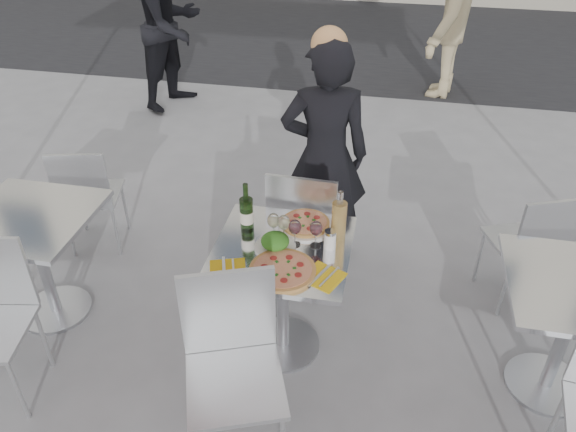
% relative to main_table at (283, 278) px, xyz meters
% --- Properties ---
extents(ground, '(80.00, 80.00, 0.00)m').
position_rel_main_table_xyz_m(ground, '(0.00, 0.00, -0.54)').
color(ground, slate).
extents(street_asphalt, '(24.00, 5.00, 0.00)m').
position_rel_main_table_xyz_m(street_asphalt, '(0.00, 6.50, -0.54)').
color(street_asphalt, black).
rests_on(street_asphalt, ground).
extents(main_table, '(0.72, 0.72, 0.75)m').
position_rel_main_table_xyz_m(main_table, '(0.00, 0.00, 0.00)').
color(main_table, '#B7BABF').
rests_on(main_table, ground).
extents(side_table_left, '(0.72, 0.72, 0.75)m').
position_rel_main_table_xyz_m(side_table_left, '(-1.50, 0.00, 0.00)').
color(side_table_left, '#B7BABF').
rests_on(side_table_left, ground).
extents(side_table_right, '(0.72, 0.72, 0.75)m').
position_rel_main_table_xyz_m(side_table_right, '(1.50, 0.00, 0.00)').
color(side_table_right, '#B7BABF').
rests_on(side_table_right, ground).
extents(chair_far, '(0.44, 0.45, 0.93)m').
position_rel_main_table_xyz_m(chair_far, '(0.03, 0.53, 0.01)').
color(chair_far, silver).
rests_on(chair_far, ground).
extents(chair_near, '(0.57, 0.58, 0.97)m').
position_rel_main_table_xyz_m(chair_near, '(-0.11, -0.61, 0.03)').
color(chair_near, silver).
rests_on(chair_near, ground).
extents(side_chair_lfar, '(0.47, 0.48, 0.85)m').
position_rel_main_table_xyz_m(side_chair_lfar, '(-1.53, 0.67, -0.04)').
color(side_chair_lfar, silver).
rests_on(side_chair_lfar, ground).
extents(side_chair_rfar, '(0.52, 0.52, 0.87)m').
position_rel_main_table_xyz_m(side_chair_rfar, '(1.42, 0.67, -0.03)').
color(side_chair_rfar, silver).
rests_on(side_chair_rfar, ground).
extents(woman_diner, '(0.65, 0.49, 1.60)m').
position_rel_main_table_xyz_m(woman_diner, '(0.08, 0.95, 0.26)').
color(woman_diner, black).
rests_on(woman_diner, ground).
extents(pedestrian_a, '(0.91, 1.02, 1.75)m').
position_rel_main_table_xyz_m(pedestrian_a, '(-1.92, 3.39, 0.34)').
color(pedestrian_a, black).
rests_on(pedestrian_a, ground).
extents(pedestrian_b, '(0.95, 1.35, 1.89)m').
position_rel_main_table_xyz_m(pedestrian_b, '(0.97, 4.27, 0.41)').
color(pedestrian_b, tan).
rests_on(pedestrian_b, ground).
extents(pizza_near, '(0.34, 0.34, 0.02)m').
position_rel_main_table_xyz_m(pizza_near, '(0.04, -0.19, 0.22)').
color(pizza_near, '#BD8549').
rests_on(pizza_near, main_table).
extents(pizza_far, '(0.31, 0.31, 0.03)m').
position_rel_main_table_xyz_m(pizza_far, '(0.09, 0.21, 0.23)').
color(pizza_far, white).
rests_on(pizza_far, main_table).
extents(salad_plate, '(0.22, 0.22, 0.09)m').
position_rel_main_table_xyz_m(salad_plate, '(-0.04, -0.01, 0.25)').
color(salad_plate, white).
rests_on(salad_plate, main_table).
extents(wine_bottle, '(0.07, 0.08, 0.29)m').
position_rel_main_table_xyz_m(wine_bottle, '(-0.22, 0.12, 0.32)').
color(wine_bottle, '#27491B').
rests_on(wine_bottle, main_table).
extents(carafe, '(0.08, 0.08, 0.29)m').
position_rel_main_table_xyz_m(carafe, '(0.28, 0.15, 0.33)').
color(carafe, tan).
rests_on(carafe, main_table).
extents(sugar_shaker, '(0.06, 0.06, 0.11)m').
position_rel_main_table_xyz_m(sugar_shaker, '(0.24, 0.05, 0.26)').
color(sugar_shaker, white).
rests_on(sugar_shaker, main_table).
extents(wineglass_white_a, '(0.07, 0.07, 0.16)m').
position_rel_main_table_xyz_m(wineglass_white_a, '(-0.06, 0.07, 0.32)').
color(wineglass_white_a, white).
rests_on(wineglass_white_a, main_table).
extents(wineglass_white_b, '(0.07, 0.07, 0.16)m').
position_rel_main_table_xyz_m(wineglass_white_b, '(-0.01, 0.07, 0.32)').
color(wineglass_white_b, white).
rests_on(wineglass_white_b, main_table).
extents(wineglass_red_a, '(0.07, 0.07, 0.16)m').
position_rel_main_table_xyz_m(wineglass_red_a, '(0.06, 0.04, 0.32)').
color(wineglass_red_a, white).
rests_on(wineglass_red_a, main_table).
extents(wineglass_red_b, '(0.07, 0.07, 0.16)m').
position_rel_main_table_xyz_m(wineglass_red_b, '(0.17, 0.05, 0.32)').
color(wineglass_red_b, white).
rests_on(wineglass_red_b, main_table).
extents(napkin_left, '(0.23, 0.23, 0.01)m').
position_rel_main_table_xyz_m(napkin_left, '(-0.23, -0.24, 0.21)').
color(napkin_left, yellow).
rests_on(napkin_left, main_table).
extents(napkin_right, '(0.24, 0.24, 0.01)m').
position_rel_main_table_xyz_m(napkin_right, '(0.25, -0.19, 0.21)').
color(napkin_right, yellow).
rests_on(napkin_right, main_table).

